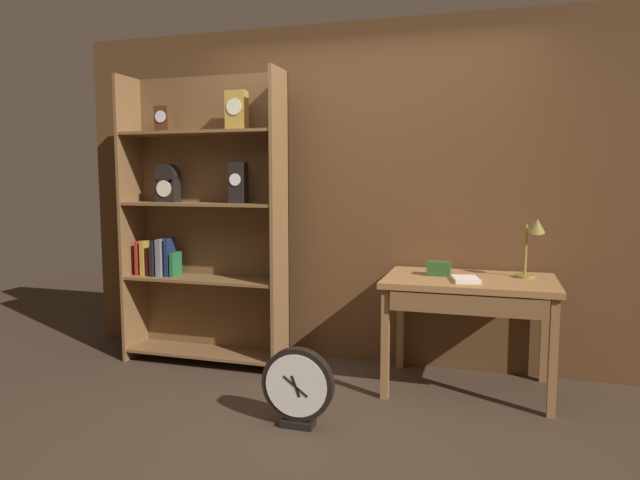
{
  "coord_description": "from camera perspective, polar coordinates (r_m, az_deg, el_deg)",
  "views": [
    {
      "loc": [
        0.96,
        -2.9,
        1.44
      ],
      "look_at": [
        -0.14,
        0.7,
        1.02
      ],
      "focal_mm": 32.14,
      "sensor_mm": 36.0,
      "label": 1
    }
  ],
  "objects": [
    {
      "name": "toolbox_small",
      "position": [
        4.0,
        11.74,
        -2.79
      ],
      "size": [
        0.16,
        0.1,
        0.1
      ],
      "primitive_type": "cube",
      "color": "#2D5123",
      "rests_on": "workbench"
    },
    {
      "name": "round_clock_large",
      "position": [
        3.4,
        -2.24,
        -14.39
      ],
      "size": [
        0.43,
        0.11,
        0.47
      ],
      "color": "black",
      "rests_on": "ground"
    },
    {
      "name": "back_wood_panel",
      "position": [
        4.43,
        4.46,
        4.46
      ],
      "size": [
        4.8,
        0.05,
        2.6
      ],
      "primitive_type": "cube",
      "color": "brown",
      "rests_on": "ground"
    },
    {
      "name": "desk_lamp",
      "position": [
        4.01,
        20.46,
        0.16
      ],
      "size": [
        0.19,
        0.19,
        0.42
      ],
      "color": "olive",
      "rests_on": "workbench"
    },
    {
      "name": "workbench",
      "position": [
        3.94,
        14.63,
        -5.05
      ],
      "size": [
        1.11,
        0.74,
        0.77
      ],
      "color": "#9E6B3D",
      "rests_on": "ground"
    },
    {
      "name": "ground_plane",
      "position": [
        3.37,
        -1.29,
        -18.98
      ],
      "size": [
        10.0,
        10.0,
        0.0
      ],
      "primitive_type": "plane",
      "color": "#3D2D21"
    },
    {
      "name": "open_repair_manual",
      "position": [
        3.82,
        14.29,
        -3.81
      ],
      "size": [
        0.2,
        0.25,
        0.02
      ],
      "primitive_type": "cube",
      "rotation": [
        0.0,
        0.0,
        0.22
      ],
      "color": "silver",
      "rests_on": "workbench"
    },
    {
      "name": "bookshelf",
      "position": [
        4.47,
        -11.66,
        1.83
      ],
      "size": [
        1.27,
        0.33,
        2.21
      ],
      "color": "brown",
      "rests_on": "ground"
    }
  ]
}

